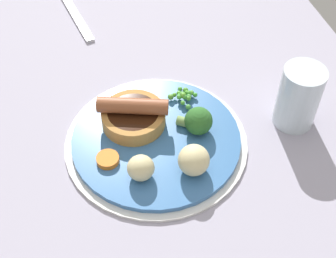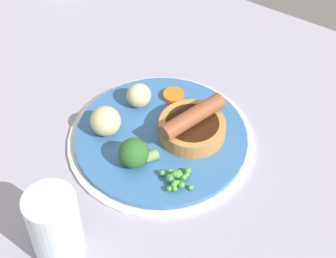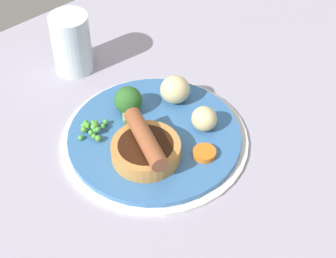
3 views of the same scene
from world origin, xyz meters
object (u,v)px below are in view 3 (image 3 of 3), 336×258
Objects in this scene: dinner_plate at (155,139)px; carrot_slice_0 at (204,153)px; pea_pile at (93,128)px; drinking_glass at (71,43)px; potato_chunk_0 at (204,119)px; sausage_pudding at (146,148)px; potato_chunk_1 at (175,90)px; broccoli_floret_near at (128,101)px.

dinner_plate is 8.39× the size of carrot_slice_0.
drinking_glass is (-7.48, -16.00, 2.80)cm from pea_pile.
drinking_glass is (5.61, -25.98, 1.92)cm from potato_chunk_0.
carrot_slice_0 is at bearing 47.55° from potato_chunk_0.
sausage_pudding is 10.27cm from potato_chunk_0.
dinner_plate is 5.22cm from sausage_pudding.
sausage_pudding is 1.05× the size of drinking_glass.
sausage_pudding is 2.84× the size of potato_chunk_0.
sausage_pudding is 2.02× the size of pea_pile.
potato_chunk_1 is at bearing 109.06° from drinking_glass.
pea_pile is at bearing 125.67° from broccoli_floret_near.
broccoli_floret_near is (-3.99, -9.05, 0.28)cm from sausage_pudding.
potato_chunk_0 is (-13.09, 9.98, 0.88)cm from pea_pile.
potato_chunk_1 is (-11.01, -6.31, 0.40)cm from sausage_pudding.
drinking_glass reaches higher than potato_chunk_0.
carrot_slice_0 is (-2.45, 14.26, -1.64)cm from broccoli_floret_near.
carrot_slice_0 is (-9.32, 14.10, -0.55)cm from pea_pile.
pea_pile is 6.96cm from broccoli_floret_near.
carrot_slice_0 is at bearing -135.96° from broccoli_floret_near.
carrot_slice_0 is at bearing 123.47° from pea_pile.
potato_chunk_0 is at bearing -114.19° from broccoli_floret_near.
drinking_glass is (1.84, -30.10, 3.34)cm from carrot_slice_0.
sausage_pudding is 2.37× the size of potato_chunk_1.
drinking_glass is (-0.60, -15.84, 1.70)cm from broccoli_floret_near.
potato_chunk_1 is 19.71cm from drinking_glass.
sausage_pudding is (3.73, 2.52, 2.63)cm from dinner_plate.
broccoli_floret_near is at bearing -92.25° from dinner_plate.
carrot_slice_0 reaches higher than dinner_plate.
dinner_plate is 6.04× the size of potato_chunk_1.
potato_chunk_0 is (-10.21, 1.10, 0.06)cm from sausage_pudding.
dinner_plate is at bearing 87.79° from drinking_glass.
carrot_slice_0 is (3.77, 4.12, -1.42)cm from potato_chunk_0.
pea_pile is 17.88cm from drinking_glass.
sausage_pudding is at bearing 29.83° from potato_chunk_1.
sausage_pudding reaches higher than carrot_slice_0.
potato_chunk_1 is at bearing 169.52° from pea_pile.
dinner_plate is 8.75cm from potato_chunk_1.
drinking_glass reaches higher than broccoli_floret_near.
potato_chunk_0 is 0.37× the size of drinking_glass.
potato_chunk_0 is 1.16× the size of carrot_slice_0.
drinking_glass is at bearing -77.81° from potato_chunk_0.
sausage_pudding reaches higher than pea_pile.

